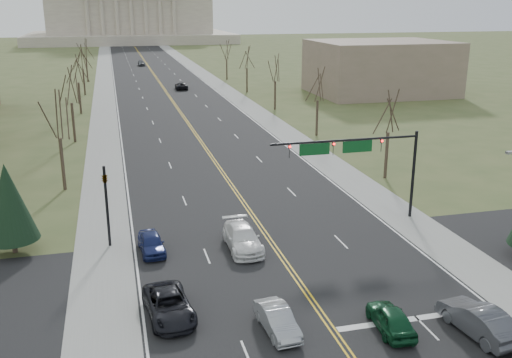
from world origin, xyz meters
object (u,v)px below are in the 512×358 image
car_sb_inner_lead (277,320)px  car_sb_outer_second (151,243)px  car_sb_outer_lead (169,305)px  car_far_nb (181,86)px  car_far_sb (141,63)px  signal_mast (356,153)px  car_nb_outer_lead (478,320)px  car_sb_inner_second (243,238)px  signal_left (106,197)px  car_nb_inner_lead (391,318)px

car_sb_inner_lead → car_sb_outer_second: car_sb_outer_second is taller
car_sb_outer_lead → car_sb_outer_second: car_sb_outer_lead is taller
car_far_nb → car_far_sb: (-5.15, 49.01, 0.03)m
signal_mast → car_far_nb: 77.88m
car_nb_outer_lead → car_sb_outer_second: 21.72m
car_far_nb → car_sb_inner_second: bearing=87.8°
signal_left → car_sb_outer_lead: (3.13, -10.92, -2.99)m
signal_left → car_nb_outer_lead: 25.28m
signal_mast → car_sb_outer_lead: size_ratio=2.36×
car_nb_outer_lead → signal_mast: bearing=-97.7°
car_nb_outer_lead → car_sb_inner_second: size_ratio=0.90×
car_far_sb → car_sb_outer_second: bearing=-97.0°
car_sb_inner_second → car_far_nb: (5.69, 80.47, -0.09)m
car_sb_outer_second → car_far_sb: 128.71m
car_sb_outer_lead → car_sb_outer_second: (-0.28, 9.01, -0.02)m
car_nb_inner_lead → car_sb_inner_second: bearing=-62.2°
car_sb_outer_second → car_nb_inner_lead: bearing=-53.0°
car_far_nb → car_far_sb: bearing=-82.1°
car_nb_inner_lead → car_sb_outer_lead: (-11.36, 4.28, 0.02)m
car_sb_inner_lead → car_far_nb: 91.64m
car_nb_inner_lead → car_sb_outer_second: (-11.64, 13.29, 0.00)m
signal_left → car_sb_inner_second: (9.20, -2.86, -2.90)m
signal_mast → car_nb_inner_lead: 16.62m
car_sb_outer_lead → car_sb_inner_second: car_sb_inner_second is taller
car_sb_inner_lead → car_sb_outer_lead: (-5.45, 2.90, 0.05)m
car_nb_outer_lead → car_far_sb: size_ratio=1.13×
signal_left → car_nb_inner_lead: size_ratio=1.48×
car_far_sb → signal_mast: bearing=-89.8°
signal_left → car_sb_inner_lead: signal_left is taller
car_nb_inner_lead → car_sb_inner_lead: car_nb_inner_lead is taller
signal_mast → car_nb_outer_lead: bearing=-90.5°
car_sb_inner_lead → car_nb_outer_lead: bearing=-20.1°
car_sb_outer_second → car_nb_outer_lead: bearing=-46.9°
signal_mast → car_sb_outer_second: size_ratio=2.99×
car_sb_outer_second → car_far_nb: 80.42m
signal_mast → car_nb_outer_lead: 17.37m
car_sb_inner_lead → car_sb_inner_second: size_ratio=0.73×
car_sb_outer_lead → car_far_sb: size_ratio=1.18×
car_far_nb → signal_mast: bearing=94.9°
car_nb_outer_lead → car_sb_outer_lead: size_ratio=0.96×
signal_left → car_sb_outer_lead: 11.75m
signal_left → car_sb_outer_lead: signal_left is taller
car_sb_outer_lead → car_sb_inner_second: (6.07, 8.06, 0.09)m
car_nb_inner_lead → car_far_nb: bearing=-85.7°
signal_left → car_sb_inner_second: 10.06m
signal_left → car_sb_inner_second: size_ratio=1.09×
car_sb_outer_lead → car_nb_inner_lead: bearing=-26.3°
car_nb_inner_lead → car_sb_inner_second: size_ratio=0.74×
signal_mast → car_sb_inner_second: (-9.74, -2.86, -4.95)m
car_sb_outer_second → signal_left: bearing=142.0°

